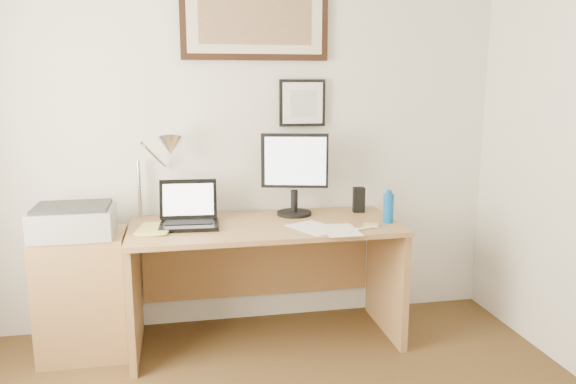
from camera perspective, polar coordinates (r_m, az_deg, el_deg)
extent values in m
cube|color=silver|center=(3.62, -5.65, 5.79)|extent=(3.50, 0.02, 2.50)
cube|color=olive|center=(3.54, -20.04, -9.73)|extent=(0.50, 0.40, 0.73)
cylinder|color=#0C509F|center=(3.42, 10.17, -1.61)|extent=(0.06, 0.06, 0.18)
cylinder|color=#0C509F|center=(3.40, 10.23, 0.03)|extent=(0.03, 0.03, 0.02)
cube|color=black|center=(3.67, 7.21, -0.79)|extent=(0.08, 0.07, 0.16)
cube|color=silver|center=(3.27, 2.67, -3.66)|extent=(0.32, 0.37, 0.00)
cube|color=silver|center=(3.22, 5.33, -3.89)|extent=(0.20, 0.28, 0.00)
cube|color=#D7C365|center=(3.33, 8.41, -3.37)|extent=(0.11, 0.11, 0.01)
cylinder|color=white|center=(3.27, 7.92, -3.65)|extent=(0.14, 0.06, 0.02)
imported|color=#C2C05B|center=(3.32, -14.92, -3.66)|extent=(0.23, 0.28, 0.02)
cube|color=olive|center=(3.37, -2.33, -3.49)|extent=(1.60, 0.70, 0.03)
cube|color=olive|center=(3.46, -15.34, -10.02)|extent=(0.04, 0.65, 0.72)
cube|color=olive|center=(3.68, 9.96, -8.50)|extent=(0.04, 0.65, 0.72)
cube|color=olive|center=(3.76, -3.07, -6.42)|extent=(1.50, 0.03, 0.55)
cube|color=black|center=(3.33, -9.98, -3.36)|extent=(0.35, 0.26, 0.02)
cube|color=black|center=(3.36, -10.00, -3.00)|extent=(0.29, 0.15, 0.00)
cube|color=black|center=(3.43, -10.10, -0.72)|extent=(0.34, 0.10, 0.23)
cube|color=white|center=(3.42, -10.10, -0.76)|extent=(0.30, 0.07, 0.18)
cylinder|color=black|center=(3.58, 0.64, -2.17)|extent=(0.22, 0.22, 0.02)
cylinder|color=black|center=(3.56, 0.64, -0.92)|extent=(0.04, 0.04, 0.14)
cube|color=black|center=(3.51, 0.69, 3.20)|extent=(0.42, 0.13, 0.34)
cube|color=white|center=(3.49, 0.75, 3.15)|extent=(0.37, 0.09, 0.30)
cube|color=#9F9FA1|center=(3.38, -20.98, -2.89)|extent=(0.44, 0.34, 0.16)
cube|color=#2C2C2C|center=(3.36, -21.08, -1.40)|extent=(0.40, 0.30, 0.02)
cylinder|color=silver|center=(3.58, -14.86, 0.22)|extent=(0.02, 0.02, 0.36)
cylinder|color=silver|center=(3.48, -13.46, 3.65)|extent=(0.15, 0.23, 0.19)
cone|color=silver|center=(3.41, -11.86, 4.59)|extent=(0.16, 0.18, 0.15)
cube|color=black|center=(3.62, -3.36, 16.92)|extent=(0.92, 0.03, 0.47)
cube|color=beige|center=(3.60, -3.32, 16.95)|extent=(0.84, 0.01, 0.39)
cube|color=brown|center=(3.59, -3.31, 16.96)|extent=(0.70, 0.00, 0.28)
cube|color=black|center=(3.66, 1.45, 9.03)|extent=(0.30, 0.02, 0.30)
cube|color=white|center=(3.64, 1.51, 9.02)|extent=(0.26, 0.00, 0.26)
cube|color=#B2B8BC|center=(3.64, 1.52, 9.02)|extent=(0.17, 0.00, 0.17)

